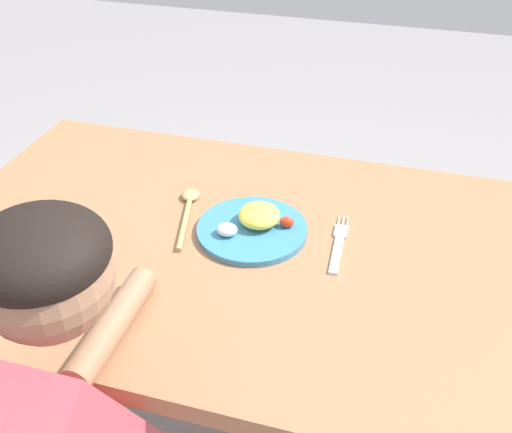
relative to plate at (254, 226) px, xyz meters
The scene contains 4 objects.
dining_table 0.11m from the plate, 119.12° to the right, with size 1.28×0.80×0.76m.
plate is the anchor object (origin of this frame).
fork 0.18m from the plate, ahead, with size 0.03×0.19×0.01m.
spoon 0.16m from the plate, 166.96° to the left, with size 0.08×0.22×0.02m.
Camera 1 is at (0.30, -0.90, 1.49)m, focal length 41.43 mm.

